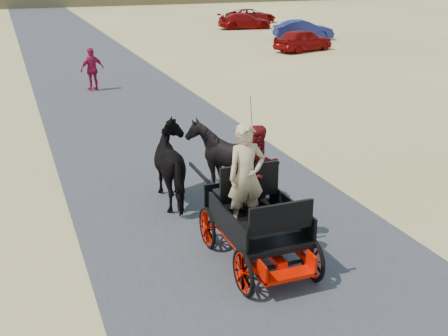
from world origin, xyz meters
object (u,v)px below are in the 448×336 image
object	(u,v)px
horse_right	(224,159)
pedestrian	(92,69)
horse_left	(177,165)
car_b	(303,30)
car_c	(244,21)
car_a	(303,40)
car_d	(251,16)
carriage	(257,242)

from	to	relation	value
horse_right	pedestrian	xyz separation A→B (m)	(-1.07, 12.02, 0.01)
horse_left	pedestrian	world-z (taller)	pedestrian
car_b	car_c	bearing A→B (deg)	22.46
horse_left	car_b	bearing A→B (deg)	-124.38
horse_right	car_a	xyz separation A→B (m)	(11.96, 18.22, -0.21)
car_a	car_c	world-z (taller)	car_a
car_a	car_b	xyz separation A→B (m)	(2.38, 4.35, 0.00)
horse_left	car_d	bearing A→B (deg)	-116.20
horse_left	car_d	world-z (taller)	horse_left
horse_right	car_a	size ratio (longest dim) A/B	0.45
horse_right	carriage	bearing A→B (deg)	79.61
car_b	car_d	size ratio (longest dim) A/B	0.92
horse_left	car_a	world-z (taller)	horse_left
car_d	car_b	bearing A→B (deg)	175.15
horse_left	car_a	distance (m)	22.41
horse_left	horse_right	world-z (taller)	horse_right
car_c	car_a	bearing A→B (deg)	-177.60
carriage	horse_right	world-z (taller)	horse_right
horse_right	pedestrian	world-z (taller)	pedestrian
car_d	horse_right	bearing A→B (deg)	155.82
horse_right	horse_left	bearing A→B (deg)	0.00
horse_left	car_c	bearing A→B (deg)	-115.64
car_c	car_d	xyz separation A→B (m)	(2.20, 3.74, -0.01)
horse_left	carriage	bearing A→B (deg)	100.39
car_b	car_c	xyz separation A→B (m)	(-1.18, 7.14, -0.05)
horse_left	pedestrian	distance (m)	12.02
car_a	car_b	distance (m)	4.96
carriage	car_b	bearing A→B (deg)	59.78
carriage	pedestrian	distance (m)	15.04
pedestrian	car_c	xyz separation A→B (m)	(14.22, 17.69, -0.27)
pedestrian	car_b	xyz separation A→B (m)	(15.41, 10.55, -0.23)
car_b	car_d	bearing A→B (deg)	7.71
horse_left	car_b	world-z (taller)	horse_left
horse_left	car_c	distance (m)	32.96
carriage	car_d	size ratio (longest dim) A/B	0.57
horse_right	pedestrian	bearing A→B (deg)	-84.94
pedestrian	car_a	xyz separation A→B (m)	(13.02, 6.20, -0.23)
carriage	car_d	bearing A→B (deg)	66.42
carriage	car_c	world-z (taller)	car_c
horse_right	pedestrian	size ratio (longest dim) A/B	0.98
pedestrian	car_b	distance (m)	18.67
horse_left	pedestrian	size ratio (longest dim) A/B	1.16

